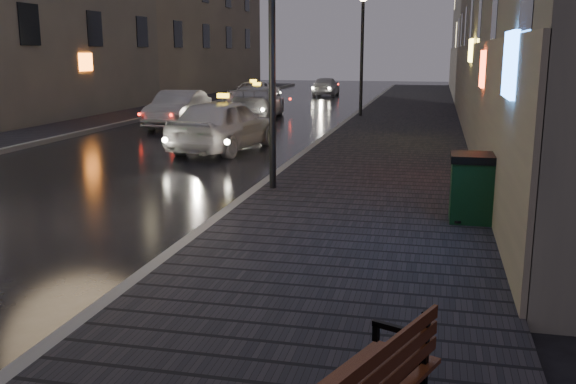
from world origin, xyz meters
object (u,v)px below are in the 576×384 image
(trash_bin, at_px, (472,187))
(taxi_far, at_px, (253,94))
(taxi_near, at_px, (224,124))
(lamp_far, at_px, (362,39))
(car_far, at_px, (326,86))
(lamp_near, at_px, (272,25))
(taxi_mid, at_px, (257,102))
(car_left_mid, at_px, (178,109))

(trash_bin, xyz_separation_m, taxi_far, (-10.55, 23.47, -0.08))
(trash_bin, distance_m, taxi_near, 10.23)
(lamp_far, distance_m, car_far, 15.58)
(taxi_far, bearing_deg, car_far, 72.70)
(trash_bin, distance_m, car_far, 33.61)
(trash_bin, bearing_deg, car_far, 103.47)
(lamp_near, xyz_separation_m, trash_bin, (3.95, -1.87, -2.75))
(taxi_near, bearing_deg, trash_bin, 140.09)
(taxi_near, height_order, car_far, taxi_near)
(lamp_near, bearing_deg, lamp_far, 90.00)
(lamp_near, distance_m, taxi_mid, 16.25)
(lamp_far, distance_m, taxi_far, 9.10)
(trash_bin, bearing_deg, taxi_near, 132.26)
(car_far, bearing_deg, taxi_mid, 86.24)
(trash_bin, height_order, car_far, car_far)
(lamp_near, height_order, lamp_far, same)
(car_left_mid, relative_size, taxi_far, 0.92)
(trash_bin, relative_size, taxi_far, 0.24)
(car_left_mid, distance_m, taxi_far, 10.33)
(lamp_far, bearing_deg, trash_bin, -77.53)
(car_left_mid, distance_m, taxi_mid, 4.59)
(car_far, bearing_deg, car_left_mid, 80.45)
(trash_bin, distance_m, taxi_far, 25.73)
(taxi_near, xyz_separation_m, taxi_mid, (-1.66, 9.67, -0.07))
(taxi_near, distance_m, taxi_mid, 9.81)
(trash_bin, xyz_separation_m, taxi_mid, (-8.59, 17.20, -0.00))
(taxi_mid, bearing_deg, car_left_mid, 55.32)
(taxi_near, height_order, taxi_mid, taxi_near)
(lamp_far, distance_m, trash_bin, 18.51)
(taxi_far, bearing_deg, taxi_mid, -74.59)
(trash_bin, bearing_deg, taxi_far, 113.85)
(car_left_mid, height_order, taxi_mid, taxi_mid)
(lamp_near, relative_size, car_far, 1.37)
(taxi_near, height_order, taxi_far, taxi_near)
(taxi_near, distance_m, taxi_far, 16.34)
(taxi_mid, bearing_deg, taxi_near, 92.80)
(taxi_mid, distance_m, car_far, 15.45)
(car_far, bearing_deg, lamp_far, 103.76)
(lamp_far, height_order, taxi_near, lamp_far)
(trash_bin, distance_m, taxi_mid, 19.23)
(car_left_mid, height_order, car_far, car_left_mid)
(taxi_near, bearing_deg, car_far, -80.02)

